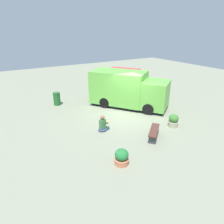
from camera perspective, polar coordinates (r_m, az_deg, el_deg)
name	(u,v)px	position (r m, az deg, el deg)	size (l,w,h in m)	color
ground_plane	(127,115)	(13.35, 4.23, -0.90)	(40.00, 40.00, 0.00)	gray
food_truck	(127,90)	(14.56, 4.29, 6.05)	(5.51, 4.73, 2.46)	#66BA45
person_customer	(103,124)	(11.26, -2.50, -3.45)	(0.54, 0.78, 0.92)	navy
planter_flowering_near	(173,121)	(12.23, 16.63, -2.32)	(0.59, 0.59, 0.73)	#A39E83
planter_flowering_far	(122,157)	(8.67, 2.68, -12.35)	(0.61, 0.61, 0.70)	#C16E4F
plaza_bench	(154,132)	(10.76, 11.54, -5.33)	(1.32, 1.44, 0.46)	#4F2D26
trash_bin	(57,98)	(15.48, -15.01, 3.63)	(0.50, 0.50, 0.96)	#1E5A26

